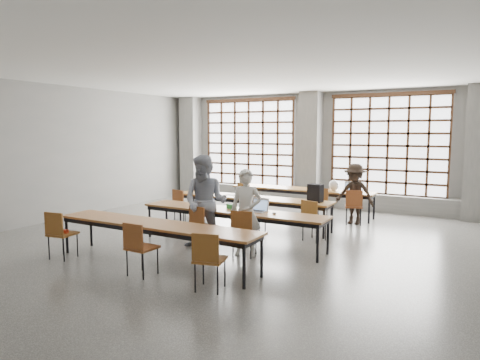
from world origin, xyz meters
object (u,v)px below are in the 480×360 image
object	(u,v)px
desk_row_d	(155,227)
chair_back_mid	(322,201)
chair_back_left	(246,195)
chair_mid_centre	(254,210)
desk_row_b	(251,200)
chair_back_right	(354,203)
phone	(237,211)
student_male	(246,213)
chair_mid_right	(312,216)
chair_front_left	(201,223)
chair_front_right	(243,228)
chair_near_mid	(139,244)
mouse	(274,213)
desk_row_c	(232,213)
laptop_back	(351,189)
chair_mid_left	(182,203)
student_female	(206,202)
student_back	(355,194)
plastic_bag	(334,185)
green_box	(232,207)
chair_near_left	(59,230)
desk_row_a	(301,191)
laptop_front	(259,208)
red_pouch	(63,231)
backpack	(315,193)
chair_near_right	(208,255)

from	to	relation	value
desk_row_d	chair_back_mid	bearing A→B (deg)	74.18
chair_back_left	chair_mid_centre	xyz separation A→B (m)	(1.31, -2.04, 0.00)
desk_row_b	chair_back_right	size ratio (longest dim) A/B	4.55
phone	student_male	bearing A→B (deg)	-43.60
chair_mid_right	chair_back_right	bearing A→B (deg)	80.48
chair_front_left	chair_front_right	size ratio (longest dim) A/B	1.00
desk_row_d	chair_near_mid	distance (m)	0.67
desk_row_d	mouse	size ratio (longest dim) A/B	40.82
desk_row_c	laptop_back	xyz separation A→B (m)	(1.40, 3.85, 0.13)
chair_back_left	mouse	distance (m)	3.89
chair_mid_left	student_female	xyz separation A→B (m)	(1.76, -1.57, 0.39)
student_back	chair_mid_right	bearing A→B (deg)	-94.07
desk_row_b	plastic_bag	size ratio (longest dim) A/B	13.99
mouse	plastic_bag	world-z (taller)	plastic_bag
green_box	chair_near_mid	bearing A→B (deg)	-96.28
desk_row_c	chair_near_left	xyz separation A→B (m)	(-2.21, -2.37, -0.13)
desk_row_a	chair_mid_right	distance (m)	2.96
chair_back_right	chair_near_left	xyz separation A→B (m)	(-3.88, -5.49, 0.00)
chair_back_left	chair_mid_left	distance (m)	2.16
chair_mid_centre	phone	distance (m)	1.20
chair_near_mid	mouse	xyz separation A→B (m)	(1.27, 2.36, 0.21)
laptop_front	laptop_back	bearing A→B (deg)	77.24
chair_back_right	red_pouch	world-z (taller)	chair_back_right
student_back	backpack	size ratio (longest dim) A/B	3.78
desk_row_c	chair_back_left	xyz separation A→B (m)	(-1.36, 3.11, -0.13)
chair_back_left	chair_near_mid	world-z (taller)	same
chair_mid_left	student_back	world-z (taller)	student_back
chair_near_left	green_box	bearing A→B (deg)	48.68
chair_front_left	laptop_back	world-z (taller)	laptop_back
mouse	green_box	bearing A→B (deg)	174.29
desk_row_c	green_box	distance (m)	0.15
chair_near_mid	chair_back_left	bearing A→B (deg)	100.69
laptop_front	phone	xyz separation A→B (m)	(-0.37, -0.21, -0.05)
chair_back_mid	chair_back_right	world-z (taller)	same
plastic_bag	chair_back_mid	bearing A→B (deg)	-98.29
desk_row_a	chair_mid_right	bearing A→B (deg)	-64.41
green_box	phone	size ratio (longest dim) A/B	1.92
chair_near_left	plastic_bag	xyz separation A→B (m)	(3.16, 6.16, 0.34)
chair_back_mid	student_male	bearing A→B (deg)	-94.06
desk_row_a	backpack	distance (m)	2.29
chair_mid_left	laptop_back	distance (m)	4.45
chair_near_mid	student_back	size ratio (longest dim) A/B	0.58
laptop_front	mouse	distance (m)	0.42
desk_row_d	chair_front_left	distance (m)	1.14
desk_row_c	chair_near_mid	world-z (taller)	chair_near_mid
chair_near_left	green_box	world-z (taller)	chair_near_left
mouse	laptop_front	bearing A→B (deg)	161.84
chair_back_left	chair_front_left	world-z (taller)	same
mouse	chair_near_right	bearing A→B (deg)	-88.79
phone	plastic_bag	size ratio (longest dim) A/B	0.45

